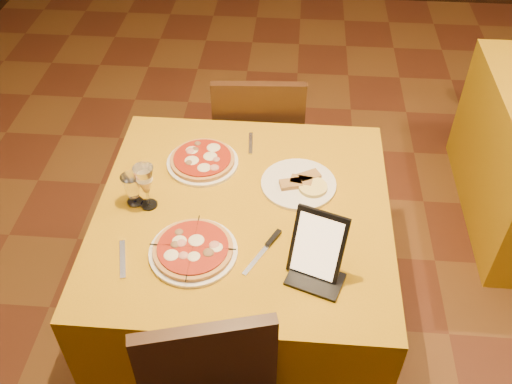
# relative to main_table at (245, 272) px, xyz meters

# --- Properties ---
(floor) EXTENTS (6.00, 7.00, 0.01)m
(floor) POSITION_rel_main_table_xyz_m (0.56, 0.01, -0.38)
(floor) COLOR #5E2D19
(floor) RESTS_ON ground
(main_table) EXTENTS (1.10, 1.10, 0.75)m
(main_table) POSITION_rel_main_table_xyz_m (0.00, 0.00, 0.00)
(main_table) COLOR #B7810B
(main_table) RESTS_ON floor
(chair_main_far) EXTENTS (0.43, 0.43, 0.91)m
(chair_main_far) POSITION_rel_main_table_xyz_m (0.00, 0.80, 0.08)
(chair_main_far) COLOR black
(chair_main_far) RESTS_ON floor
(pizza_near) EXTENTS (0.31, 0.31, 0.03)m
(pizza_near) POSITION_rel_main_table_xyz_m (-0.15, -0.23, 0.39)
(pizza_near) COLOR white
(pizza_near) RESTS_ON main_table
(pizza_far) EXTENTS (0.29, 0.29, 0.03)m
(pizza_far) POSITION_rel_main_table_xyz_m (-0.19, 0.25, 0.39)
(pizza_far) COLOR white
(pizza_far) RESTS_ON main_table
(cutlet_dish) EXTENTS (0.29, 0.29, 0.03)m
(cutlet_dish) POSITION_rel_main_table_xyz_m (0.20, 0.15, 0.39)
(cutlet_dish) COLOR white
(cutlet_dish) RESTS_ON main_table
(wine_glass) EXTENTS (0.09, 0.09, 0.19)m
(wine_glass) POSITION_rel_main_table_xyz_m (-0.36, -0.01, 0.47)
(wine_glass) COLOR #FFDD90
(wine_glass) RESTS_ON main_table
(water_glass) EXTENTS (0.09, 0.09, 0.13)m
(water_glass) POSITION_rel_main_table_xyz_m (-0.41, 0.00, 0.44)
(water_glass) COLOR silver
(water_glass) RESTS_ON main_table
(tablet) EXTENTS (0.20, 0.15, 0.23)m
(tablet) POSITION_rel_main_table_xyz_m (0.27, -0.27, 0.49)
(tablet) COLOR black
(tablet) RESTS_ON main_table
(knife) EXTENTS (0.11, 0.19, 0.01)m
(knife) POSITION_rel_main_table_xyz_m (0.08, -0.22, 0.38)
(knife) COLOR silver
(knife) RESTS_ON main_table
(fork_near) EXTENTS (0.06, 0.17, 0.01)m
(fork_near) POSITION_rel_main_table_xyz_m (-0.39, -0.28, 0.38)
(fork_near) COLOR #A3A4AA
(fork_near) RESTS_ON main_table
(fork_far) EXTENTS (0.03, 0.14, 0.01)m
(fork_far) POSITION_rel_main_table_xyz_m (-0.01, 0.39, 0.38)
(fork_far) COLOR #AAAAB1
(fork_far) RESTS_ON main_table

